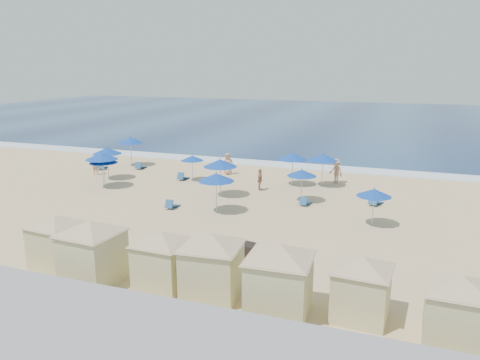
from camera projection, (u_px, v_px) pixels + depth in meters
name	position (u px, v px, depth m)	size (l,w,h in m)	color
ground	(201.00, 213.00, 28.43)	(160.00, 160.00, 0.00)	#D0B384
ocean	(339.00, 119.00, 78.54)	(160.00, 80.00, 0.06)	navy
surf_line	(273.00, 164.00, 42.54)	(160.00, 2.50, 0.08)	white
seawall	(33.00, 309.00, 15.98)	(160.00, 6.10, 1.22)	gray
trash_bin	(248.00, 251.00, 21.70)	(0.71, 0.71, 0.71)	black
cabana_0	(57.00, 234.00, 20.65)	(4.16, 4.16, 2.62)	beige
cabana_1	(92.00, 243.00, 19.17)	(4.60, 4.60, 2.89)	beige
cabana_2	(162.00, 252.00, 18.67)	(4.14, 4.14, 2.60)	beige
cabana_3	(212.00, 257.00, 17.87)	(4.50, 4.50, 2.83)	beige
cabana_4	(279.00, 270.00, 16.59)	(4.67, 4.67, 2.93)	beige
cabana_5	(362.00, 280.00, 16.35)	(4.04, 4.04, 2.54)	beige
cabana_6	(459.00, 301.00, 14.68)	(4.26, 4.26, 2.67)	beige
umbrella_0	(107.00, 151.00, 36.58)	(2.30, 2.30, 2.62)	#A5A8AD
umbrella_1	(103.00, 160.00, 34.01)	(2.10, 2.10, 2.39)	#A5A8AD
umbrella_2	(130.00, 140.00, 41.50)	(2.35, 2.35, 2.67)	#A5A8AD
umbrella_3	(102.00, 156.00, 33.99)	(2.39, 2.39, 2.72)	#A5A8AD
umbrella_4	(192.00, 158.00, 36.20)	(1.81, 1.81, 2.06)	#A5A8AD
umbrella_5	(220.00, 163.00, 31.64)	(2.36, 2.36, 2.69)	#A5A8AD
umbrella_6	(216.00, 177.00, 28.10)	(2.24, 2.24, 2.55)	#A5A8AD
umbrella_7	(293.00, 157.00, 34.58)	(2.24, 2.24, 2.55)	#A5A8AD
umbrella_8	(323.00, 157.00, 34.34)	(2.22, 2.22, 2.53)	#A5A8AD
umbrella_9	(302.00, 173.00, 30.43)	(1.98, 1.98, 2.26)	#A5A8AD
umbrella_10	(374.00, 193.00, 25.78)	(1.95, 1.95, 2.22)	#A5A8AD
beach_chair_0	(102.00, 166.00, 40.54)	(1.04, 1.51, 0.76)	#234F80
beach_chair_1	(140.00, 166.00, 40.67)	(0.60, 1.26, 0.69)	#234F80
beach_chair_2	(183.00, 177.00, 36.78)	(0.58, 1.23, 0.67)	#234F80
beach_chair_3	(172.00, 205.00, 29.42)	(0.57, 1.18, 0.64)	#234F80
beach_chair_4	(305.00, 202.00, 30.07)	(0.69, 1.19, 0.62)	#234F80
beach_chair_5	(375.00, 201.00, 30.09)	(0.95, 1.40, 0.71)	#234F80
beachgoer_0	(95.00, 165.00, 38.40)	(0.59, 0.39, 1.62)	tan
beachgoer_1	(260.00, 180.00, 33.55)	(0.93, 0.39, 1.58)	tan
beachgoer_2	(336.00, 171.00, 35.55)	(1.23, 0.70, 1.90)	tan
beachgoer_3	(228.00, 164.00, 38.48)	(0.88, 0.57, 1.79)	tan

